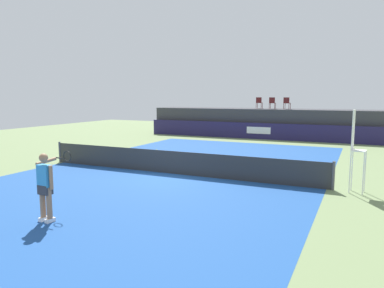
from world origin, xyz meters
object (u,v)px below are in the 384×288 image
Objects in this scene: spectator_chair_left at (272,103)px; spectator_chair_center at (287,103)px; umpire_chair at (356,145)px; spectator_chair_far_left at (259,102)px; tennis_player at (46,185)px; tennis_ball at (157,150)px; net_post_near at (60,152)px; net_post_far at (333,176)px.

spectator_chair_center is at bearing -2.18° from spectator_chair_left.
umpire_chair is at bearing -67.63° from spectator_chair_left.
spectator_chair_far_left is 22.00m from tennis_player.
spectator_chair_far_left is 11.10m from tennis_ball.
spectator_chair_left reaches higher than net_post_near.
net_post_far is (6.71, -15.49, -2.19)m from spectator_chair_far_left.
spectator_chair_far_left and spectator_chair_left have the same top height.
tennis_player is at bearing -95.19° from spectator_chair_center.
tennis_ball is at bearing 152.50° from net_post_far.
tennis_player is (0.30, -21.93, -1.73)m from spectator_chair_far_left.
net_post_near and net_post_far have the same top height.
net_post_far is at bearing -73.49° from spectator_chair_center.
umpire_chair is 40.59× the size of tennis_ball.
tennis_player reaches higher than tennis_ball.
umpire_chair is (7.34, -15.47, -1.11)m from spectator_chair_far_left.
umpire_chair is 2.76× the size of net_post_near.
tennis_player is at bearing -134.87° from net_post_far.
net_post_near is at bearing 132.93° from tennis_player.
net_post_near is 1.00× the size of net_post_far.
tennis_player is 26.03× the size of tennis_ball.
umpire_chair is 2.76× the size of net_post_far.
spectator_chair_center reaches higher than net_post_far.
tennis_player is (-0.84, -21.52, -1.73)m from spectator_chair_left.
spectator_chair_left is 13.06× the size of tennis_ball.
spectator_chair_center is 0.89× the size of net_post_near.
spectator_chair_center is at bearing 60.02° from tennis_ball.
umpire_chair is at bearing -64.62° from spectator_chair_far_left.
spectator_chair_center reaches higher than umpire_chair.
net_post_near is (-13.03, -0.01, -1.09)m from umpire_chair.
net_post_near is 14.71× the size of tennis_ball.
spectator_chair_center is at bearing 106.51° from net_post_far.
net_post_far is 14.71× the size of tennis_ball.
spectator_chair_center is 15.84m from net_post_far.
spectator_chair_center is 0.89× the size of net_post_far.
spectator_chair_far_left and spectator_chair_center have the same top height.
spectator_chair_center is 21.64m from tennis_player.
net_post_far is at bearing -27.50° from tennis_ball.
net_post_far reaches higher than tennis_ball.
spectator_chair_left is 0.89× the size of net_post_near.
spectator_chair_far_left reaches higher than net_post_far.
tennis_ball is at bearing 153.96° from umpire_chair.
spectator_chair_left is 1.11m from spectator_chair_center.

